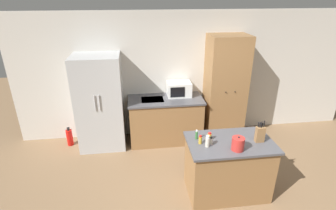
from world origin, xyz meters
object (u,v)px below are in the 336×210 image
object	(u,v)px
pantry_cabinet	(225,89)
fire_extinguisher	(70,137)
spice_bottle_short_red	(210,136)
knife_block	(260,134)
kettle	(238,144)
spice_bottle_green_herb	(197,135)
spice_bottle_pale_salt	(208,142)
spice_bottle_tall_dark	(211,141)
microwave	(179,89)
spice_bottle_amber_oil	(200,140)
refrigerator	(100,103)

from	to	relation	value
pantry_cabinet	fire_extinguisher	size ratio (longest dim) A/B	5.40
spice_bottle_short_red	knife_block	bearing A→B (deg)	-12.17
knife_block	kettle	bearing A→B (deg)	-157.19
spice_bottle_green_herb	spice_bottle_pale_salt	world-z (taller)	spice_bottle_pale_salt
spice_bottle_tall_dark	spice_bottle_green_herb	distance (m)	0.24
microwave	spice_bottle_amber_oil	size ratio (longest dim) A/B	3.62
refrigerator	microwave	distance (m)	1.59
spice_bottle_green_herb	fire_extinguisher	distance (m)	2.87
refrigerator	kettle	xyz separation A→B (m)	(2.05, -1.89, 0.08)
refrigerator	knife_block	distance (m)	2.99
spice_bottle_tall_dark	spice_bottle_short_red	size ratio (longest dim) A/B	1.05
knife_block	fire_extinguisher	bearing A→B (deg)	150.42
spice_bottle_pale_salt	fire_extinguisher	bearing A→B (deg)	142.36
spice_bottle_green_herb	knife_block	bearing A→B (deg)	-12.09
refrigerator	spice_bottle_tall_dark	distance (m)	2.42
pantry_cabinet	spice_bottle_short_red	size ratio (longest dim) A/B	19.39
kettle	microwave	bearing A→B (deg)	103.06
pantry_cabinet	spice_bottle_pale_salt	size ratio (longest dim) A/B	12.36
spice_bottle_tall_dark	spice_bottle_pale_salt	size ratio (longest dim) A/B	0.67
spice_bottle_short_red	spice_bottle_green_herb	bearing A→B (deg)	168.20
spice_bottle_short_red	kettle	size ratio (longest dim) A/B	0.53
microwave	spice_bottle_tall_dark	distance (m)	1.86
spice_bottle_green_herb	spice_bottle_pale_salt	bearing A→B (deg)	-65.13
refrigerator	spice_bottle_green_herb	distance (m)	2.19
fire_extinguisher	spice_bottle_tall_dark	bearing A→B (deg)	-35.99
pantry_cabinet	spice_bottle_tall_dark	distance (m)	1.93
knife_block	spice_bottle_green_herb	size ratio (longest dim) A/B	2.26
pantry_cabinet	microwave	xyz separation A→B (m)	(-0.94, 0.10, 0.00)
knife_block	spice_bottle_green_herb	distance (m)	0.91
refrigerator	spice_bottle_amber_oil	size ratio (longest dim) A/B	14.09
pantry_cabinet	microwave	size ratio (longest dim) A/B	4.52
kettle	pantry_cabinet	bearing A→B (deg)	76.41
spice_bottle_pale_salt	kettle	size ratio (longest dim) A/B	0.83
knife_block	spice_bottle_amber_oil	world-z (taller)	knife_block
pantry_cabinet	spice_bottle_amber_oil	bearing A→B (deg)	-118.70
spice_bottle_amber_oil	kettle	size ratio (longest dim) A/B	0.63
fire_extinguisher	spice_bottle_green_herb	bearing A→B (deg)	-35.26
spice_bottle_amber_oil	pantry_cabinet	bearing A→B (deg)	61.30
spice_bottle_short_red	pantry_cabinet	bearing A→B (deg)	64.41
spice_bottle_green_herb	spice_bottle_short_red	bearing A→B (deg)	-11.80
pantry_cabinet	spice_bottle_pale_salt	world-z (taller)	pantry_cabinet
kettle	fire_extinguisher	distance (m)	3.47
pantry_cabinet	spice_bottle_green_herb	size ratio (longest dim) A/B	14.66
spice_bottle_amber_oil	spice_bottle_tall_dark	bearing A→B (deg)	-12.63
pantry_cabinet	knife_block	bearing A→B (deg)	-92.50
microwave	knife_block	size ratio (longest dim) A/B	1.43
spice_bottle_short_red	spice_bottle_amber_oil	xyz separation A→B (m)	(-0.16, -0.10, 0.01)
fire_extinguisher	kettle	bearing A→B (deg)	-35.32
spice_bottle_tall_dark	spice_bottle_short_red	distance (m)	0.13
microwave	spice_bottle_short_red	size ratio (longest dim) A/B	4.29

